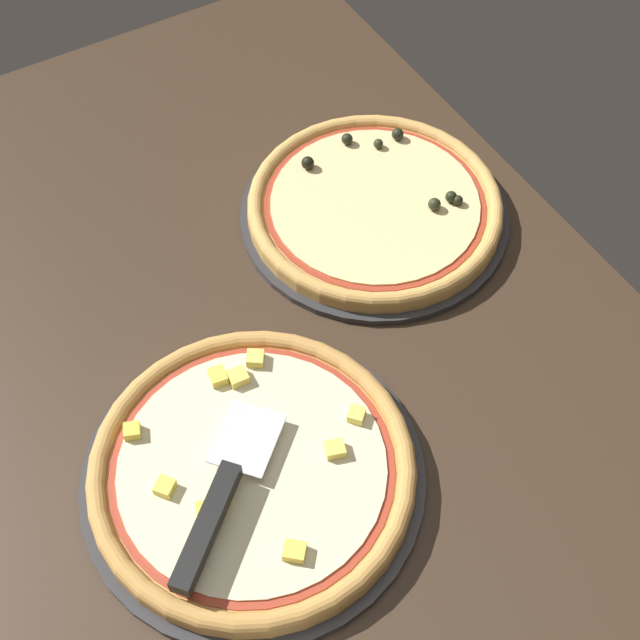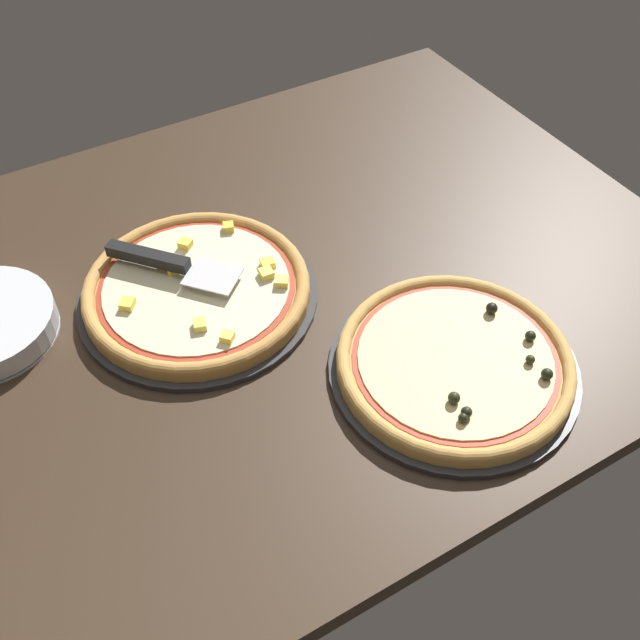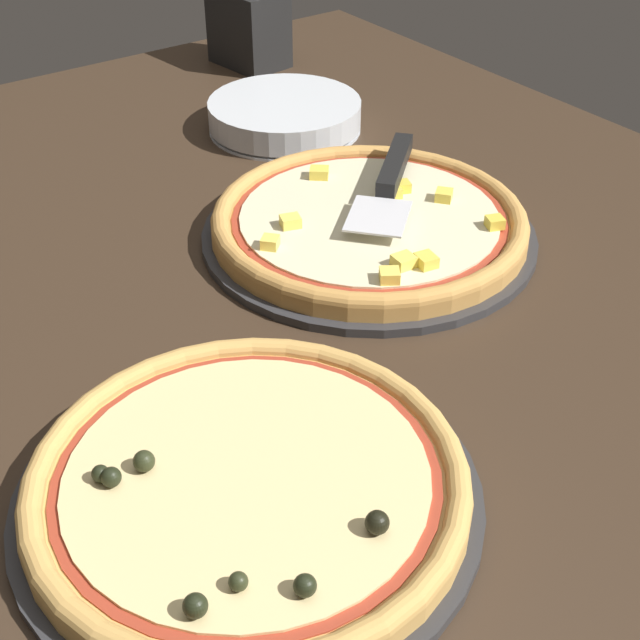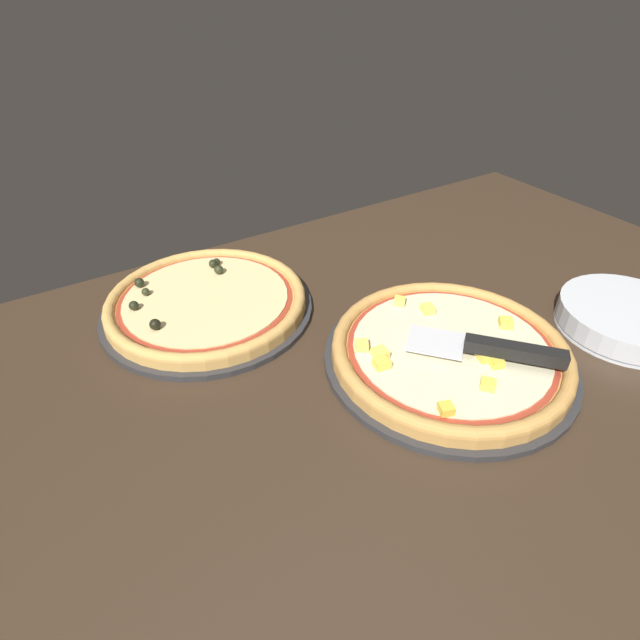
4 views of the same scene
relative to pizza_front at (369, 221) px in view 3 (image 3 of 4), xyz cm
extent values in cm
cube|color=#38281C|center=(-4.62, 2.73, -4.18)|extent=(151.99, 103.67, 3.60)
cylinder|color=#2D2D30|center=(0.02, 0.00, -1.88)|extent=(38.07, 38.07, 1.00)
cylinder|color=#C68E47|center=(0.02, 0.00, -0.53)|extent=(35.79, 35.79, 1.69)
torus|color=#C68E47|center=(0.02, 0.00, 0.31)|extent=(35.79, 35.79, 2.15)
cylinder|color=#A33823|center=(0.02, 0.00, 0.39)|extent=(31.11, 31.11, 0.15)
cylinder|color=beige|center=(0.02, 0.00, 0.51)|extent=(29.34, 29.34, 0.40)
cube|color=yellow|center=(-10.14, -9.50, 1.31)|extent=(2.32, 2.34, 1.20)
cube|color=#F4D64C|center=(10.93, -0.88, 1.31)|extent=(2.96, 2.99, 1.20)
cube|color=#F4D64C|center=(1.91, -4.77, 1.31)|extent=(2.34, 2.59, 1.20)
cube|color=#F9E05B|center=(3.15, 8.60, 1.31)|extent=(2.43, 2.60, 1.20)
cube|color=#F9E05B|center=(0.70, 12.87, 1.31)|extent=(2.54, 2.55, 1.20)
cube|color=yellow|center=(2.42, -6.47, 1.31)|extent=(2.43, 2.74, 1.20)
cube|color=#F4D64C|center=(-11.67, 1.85, 1.31)|extent=(2.47, 2.21, 1.20)
cube|color=#F4D64C|center=(-2.18, -9.21, 1.31)|extent=(2.71, 2.73, 1.20)
cube|color=#F9E05B|center=(-11.67, 6.69, 1.31)|extent=(2.73, 2.74, 1.20)
cube|color=#F9E05B|center=(-10.42, 3.78, 1.31)|extent=(2.20, 2.30, 1.20)
cylinder|color=#2D2D30|center=(-26.01, 32.45, -1.88)|extent=(36.50, 36.50, 1.00)
cylinder|color=tan|center=(-26.01, 32.45, -0.57)|extent=(34.31, 34.31, 1.62)
torus|color=tan|center=(-26.01, 32.45, 0.24)|extent=(34.31, 34.31, 1.98)
cylinder|color=#A33823|center=(-26.01, 32.45, 0.32)|extent=(29.82, 29.82, 0.15)
cylinder|color=beige|center=(-26.01, 32.45, 0.44)|extent=(28.13, 28.13, 0.40)
sphere|color=black|center=(-34.70, 41.73, 1.49)|extent=(1.70, 1.70, 1.70)
sphere|color=black|center=(-21.03, 41.23, 1.43)|extent=(1.58, 1.58, 1.58)
sphere|color=#282D19|center=(-34.59, 38.44, 1.33)|extent=(1.36, 1.36, 1.36)
sphere|color=black|center=(-36.14, 27.93, 1.54)|extent=(1.78, 1.78, 1.78)
sphere|color=black|center=(-20.13, 41.70, 1.33)|extent=(1.37, 1.37, 1.37)
sphere|color=black|center=(-37.50, 35.09, 1.45)|extent=(1.60, 1.60, 1.60)
sphere|color=#282D19|center=(-21.01, 38.50, 1.50)|extent=(1.70, 1.70, 1.70)
cube|color=silver|center=(-2.53, 0.84, 2.03)|extent=(10.16, 10.32, 0.24)
cube|color=black|center=(4.73, -7.49, 2.91)|extent=(10.86, 12.01, 2.00)
cylinder|color=silver|center=(30.91, -9.26, -2.03)|extent=(21.53, 21.53, 0.70)
cylinder|color=silver|center=(30.91, -9.26, -1.33)|extent=(21.53, 21.53, 0.70)
cylinder|color=silver|center=(30.91, -9.26, -0.63)|extent=(21.53, 21.53, 0.70)
cylinder|color=silver|center=(30.91, -9.26, 0.07)|extent=(21.53, 21.53, 0.70)
cylinder|color=silver|center=(30.91, -9.26, 0.77)|extent=(21.53, 21.53, 0.70)
cylinder|color=silver|center=(30.91, -9.26, 1.47)|extent=(21.53, 21.53, 0.70)
cube|color=black|center=(56.18, -19.32, 3.69)|extent=(12.94, 9.87, 12.14)
camera|label=1|loc=(41.07, -15.66, 87.94)|focal=50.00mm
camera|label=2|loc=(25.52, 82.20, 82.72)|focal=42.00mm
camera|label=3|loc=(-68.20, 55.98, 49.84)|focal=50.00mm
camera|label=4|loc=(-47.65, -38.84, 47.93)|focal=28.00mm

